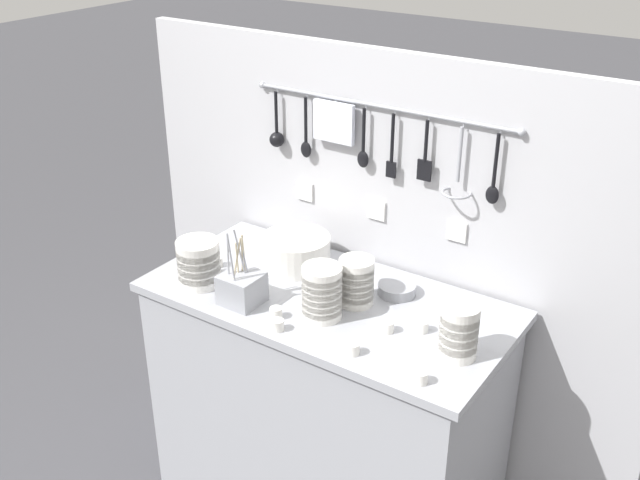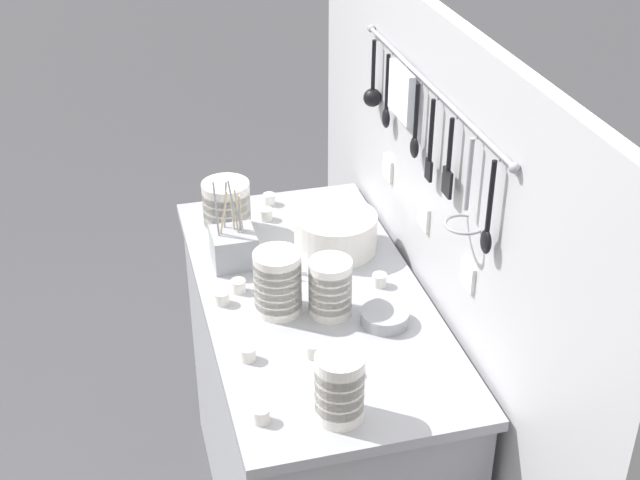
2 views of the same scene
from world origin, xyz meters
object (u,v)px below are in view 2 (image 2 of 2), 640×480
at_px(cutlery_caddy, 234,247).
at_px(cup_mid_row, 380,280).
at_px(cup_centre, 269,199).
at_px(cup_back_left, 346,367).
at_px(bowl_stack_short_front, 339,387).
at_px(cup_front_right, 261,415).
at_px(cup_by_caddy, 238,286).
at_px(cup_edge_far, 338,210).
at_px(steel_mixing_bowl, 385,317).
at_px(plate_stack, 336,232).
at_px(cup_beside_plates, 266,214).
at_px(cup_edge_near, 222,298).
at_px(cup_front_left, 313,350).
at_px(cup_back_right, 248,354).
at_px(bowl_stack_wide_centre, 227,207).
at_px(bowl_stack_back_corner, 278,282).
at_px(bowl_stack_tall_left, 330,287).

bearing_deg(cutlery_caddy, cup_mid_row, 59.49).
distance_m(cup_centre, cup_back_left, 0.90).
height_order(bowl_stack_short_front, cup_back_left, bowl_stack_short_front).
relative_size(cup_front_right, cup_by_caddy, 1.00).
bearing_deg(cup_mid_row, cup_edge_far, -179.60).
bearing_deg(cup_mid_row, steel_mixing_bowl, -13.51).
distance_m(cup_mid_row, cup_by_caddy, 0.40).
bearing_deg(cup_mid_row, cup_back_left, -29.79).
bearing_deg(cup_back_left, cup_by_caddy, -155.80).
height_order(cup_mid_row, cup_back_left, same).
relative_size(cup_mid_row, cup_edge_far, 1.00).
height_order(plate_stack, cutlery_caddy, cutlery_caddy).
bearing_deg(cup_beside_plates, cup_edge_near, -26.22).
bearing_deg(cup_front_left, cup_back_right, -99.37).
bearing_deg(bowl_stack_wide_centre, bowl_stack_short_front, 6.44).
height_order(cup_front_right, cup_by_caddy, same).
xyz_separation_m(bowl_stack_back_corner, cup_edge_far, (-0.47, 0.30, -0.07)).
distance_m(cup_edge_far, cup_beside_plates, 0.23).
bearing_deg(bowl_stack_short_front, steel_mixing_bowl, 145.96).
xyz_separation_m(bowl_stack_short_front, plate_stack, (-0.72, 0.19, -0.03)).
xyz_separation_m(cup_edge_near, cup_by_caddy, (-0.05, 0.05, 0.00)).
bearing_deg(cup_beside_plates, cup_mid_row, 26.93).
relative_size(cutlery_caddy, cup_back_right, 6.58).
height_order(bowl_stack_back_corner, cutlery_caddy, cutlery_caddy).
height_order(cup_beside_plates, cup_back_left, same).
height_order(bowl_stack_back_corner, cup_front_right, bowl_stack_back_corner).
bearing_deg(bowl_stack_back_corner, bowl_stack_short_front, 5.63).
xyz_separation_m(bowl_stack_tall_left, bowl_stack_back_corner, (-0.05, -0.13, 0.01)).
bearing_deg(bowl_stack_tall_left, cup_front_left, -28.36).
relative_size(bowl_stack_short_front, steel_mixing_bowl, 1.33).
bearing_deg(cup_back_left, cup_front_right, -63.65).
bearing_deg(steel_mixing_bowl, cup_by_caddy, -125.32).
bearing_deg(bowl_stack_wide_centre, cup_front_right, -4.74).
relative_size(bowl_stack_back_corner, cup_edge_far, 4.39).
bearing_deg(steel_mixing_bowl, bowl_stack_tall_left, -123.43).
height_order(plate_stack, cup_back_left, plate_stack).
xyz_separation_m(plate_stack, cup_by_caddy, (0.16, -0.32, -0.04)).
height_order(cup_front_right, cup_back_left, same).
bearing_deg(cup_by_caddy, cup_centre, 158.65).
relative_size(cup_front_right, cup_beside_plates, 1.00).
relative_size(bowl_stack_wide_centre, cutlery_caddy, 0.61).
xyz_separation_m(plate_stack, cup_front_right, (0.69, -0.37, -0.04)).
bearing_deg(cup_centre, cup_back_left, 0.04).
xyz_separation_m(steel_mixing_bowl, cutlery_caddy, (-0.40, -0.33, 0.04)).
distance_m(bowl_stack_short_front, cup_front_left, 0.24).
bearing_deg(bowl_stack_tall_left, cup_mid_row, 118.43).
height_order(cup_back_right, cup_back_left, same).
relative_size(bowl_stack_tall_left, steel_mixing_bowl, 1.25).
xyz_separation_m(bowl_stack_wide_centre, cup_front_right, (0.89, -0.07, -0.06)).
xyz_separation_m(cup_front_right, cup_beside_plates, (-0.92, 0.20, 0.00)).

